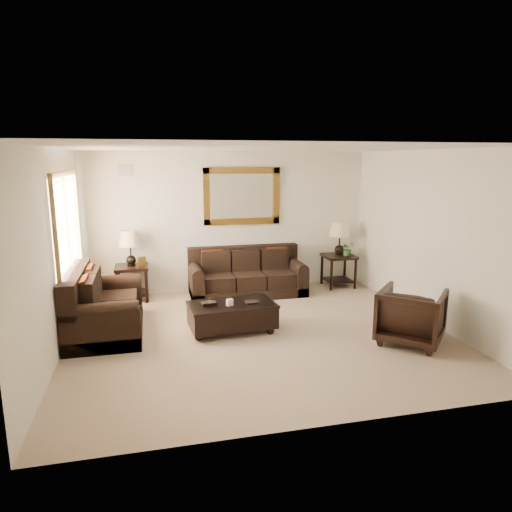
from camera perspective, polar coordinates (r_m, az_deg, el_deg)
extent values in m
cube|color=gray|center=(6.91, 0.40, -9.65)|extent=(5.50, 5.00, 0.01)
cube|color=white|center=(6.43, 0.44, 13.33)|extent=(5.50, 5.00, 0.01)
cube|color=beige|center=(8.96, -3.37, 4.27)|extent=(5.50, 0.01, 2.70)
cube|color=beige|center=(4.22, 8.50, -4.68)|extent=(5.50, 0.01, 2.70)
cube|color=beige|center=(6.48, -23.95, 0.27)|extent=(0.01, 5.00, 2.70)
cube|color=beige|center=(7.66, 20.85, 2.19)|extent=(0.01, 5.00, 2.70)
cube|color=white|center=(7.32, -22.72, 3.21)|extent=(0.01, 1.80, 1.50)
cube|color=brown|center=(7.24, -22.95, 9.40)|extent=(0.06, 1.96, 0.08)
cube|color=brown|center=(7.46, -21.97, -2.78)|extent=(0.06, 1.96, 0.08)
cube|color=brown|center=(6.39, -23.73, 1.98)|extent=(0.06, 0.08, 1.50)
cube|color=brown|center=(8.23, -21.45, 4.19)|extent=(0.06, 0.08, 1.50)
cube|color=brown|center=(7.31, -22.45, 3.22)|extent=(0.05, 0.05, 1.50)
cube|color=#462A0E|center=(8.92, -1.76, 7.48)|extent=(1.50, 0.06, 1.10)
cube|color=white|center=(8.93, -1.78, 7.49)|extent=(1.26, 0.01, 0.86)
cube|color=#999999|center=(8.73, -16.01, 10.23)|extent=(0.25, 0.02, 0.18)
cube|color=black|center=(8.79, -1.09, -4.26)|extent=(2.17, 0.94, 0.18)
cube|color=black|center=(9.00, -1.59, -0.09)|extent=(2.17, 0.22, 0.44)
cube|color=black|center=(8.62, -4.85, -3.11)|extent=(0.56, 0.77, 0.27)
cube|color=black|center=(8.72, -1.07, -2.89)|extent=(0.56, 0.77, 0.27)
cube|color=black|center=(8.85, 2.61, -2.67)|extent=(0.56, 0.77, 0.27)
cube|color=black|center=(8.60, -7.49, -3.54)|extent=(0.22, 0.94, 0.52)
cylinder|color=black|center=(8.54, -7.54, -1.84)|extent=(0.22, 0.92, 0.22)
cube|color=black|center=(9.00, 5.02, -2.79)|extent=(0.22, 0.94, 0.52)
cylinder|color=black|center=(8.93, 5.05, -1.16)|extent=(0.22, 0.92, 0.22)
cube|color=#61210C|center=(8.72, -5.42, -0.57)|extent=(0.42, 0.18, 0.43)
cube|color=#61210C|center=(8.97, 2.61, -0.17)|extent=(0.42, 0.18, 0.43)
cube|color=black|center=(7.28, -18.12, -8.32)|extent=(1.03, 1.73, 0.20)
cube|color=black|center=(7.14, -21.62, -3.63)|extent=(0.24, 1.73, 0.49)
cube|color=black|center=(6.90, -18.28, -7.30)|extent=(0.84, 0.60, 0.29)
cube|color=black|center=(7.50, -17.89, -5.74)|extent=(0.84, 0.60, 0.29)
cube|color=black|center=(6.52, -18.75, -8.99)|extent=(1.03, 0.24, 0.57)
cylinder|color=black|center=(6.42, -18.92, -6.60)|extent=(1.01, 0.24, 0.24)
cube|color=black|center=(7.93, -17.79, -5.18)|extent=(1.03, 0.24, 0.57)
cylinder|color=black|center=(7.85, -17.92, -3.18)|extent=(1.01, 0.24, 0.24)
cube|color=#61210C|center=(6.76, -20.36, -4.43)|extent=(0.20, 0.46, 0.47)
cube|color=#61210C|center=(7.47, -19.70, -2.86)|extent=(0.20, 0.46, 0.47)
cube|color=black|center=(8.64, -15.30, -1.37)|extent=(0.59, 0.59, 0.05)
cube|color=black|center=(8.76, -15.12, -4.48)|extent=(0.50, 0.50, 0.03)
cylinder|color=black|center=(8.48, -16.93, -3.95)|extent=(0.05, 0.05, 0.59)
cylinder|color=black|center=(8.46, -13.52, -3.80)|extent=(0.05, 0.05, 0.59)
cylinder|color=black|center=(8.97, -16.75, -3.09)|extent=(0.05, 0.05, 0.59)
cylinder|color=black|center=(8.95, -13.52, -2.94)|extent=(0.05, 0.05, 0.59)
sphere|color=black|center=(8.61, -15.35, -0.50)|extent=(0.18, 0.18, 0.18)
cylinder|color=black|center=(8.57, -15.42, 0.76)|extent=(0.03, 0.03, 0.39)
cone|color=tan|center=(8.53, -15.50, 2.17)|extent=(0.41, 0.41, 0.28)
cube|color=#462A0E|center=(8.50, -14.06, -0.70)|extent=(0.16, 0.11, 0.18)
cube|color=black|center=(9.38, 10.32, -0.02)|extent=(0.60, 0.60, 0.05)
cube|color=black|center=(9.50, 10.21, -2.96)|extent=(0.51, 0.51, 0.03)
cylinder|color=black|center=(9.13, 9.41, -2.44)|extent=(0.05, 0.05, 0.60)
cylinder|color=black|center=(9.34, 12.32, -2.23)|extent=(0.05, 0.05, 0.60)
cylinder|color=black|center=(9.59, 8.23, -1.70)|extent=(0.05, 0.05, 0.60)
cylinder|color=black|center=(9.79, 11.04, -1.52)|extent=(0.05, 0.05, 0.60)
sphere|color=black|center=(9.36, 10.36, 0.80)|extent=(0.19, 0.19, 0.19)
cylinder|color=black|center=(9.32, 10.40, 1.98)|extent=(0.03, 0.03, 0.39)
cone|color=tan|center=(9.29, 10.45, 3.31)|extent=(0.42, 0.42, 0.28)
sphere|color=black|center=(6.71, -7.17, -10.01)|extent=(0.12, 0.12, 0.12)
sphere|color=black|center=(6.89, 1.81, -9.31)|extent=(0.12, 0.12, 0.12)
sphere|color=black|center=(7.16, -7.60, -8.58)|extent=(0.12, 0.12, 0.12)
sphere|color=black|center=(7.33, 0.81, -7.98)|extent=(0.12, 0.12, 0.12)
cube|color=black|center=(6.93, -3.01, -7.33)|extent=(1.31, 0.78, 0.36)
cube|color=black|center=(6.88, -3.02, -6.08)|extent=(1.34, 0.80, 0.04)
cube|color=black|center=(6.87, -5.91, -5.87)|extent=(0.22, 0.16, 0.03)
cube|color=black|center=(6.88, -0.56, -5.79)|extent=(0.20, 0.15, 0.02)
cube|color=white|center=(6.76, -3.29, -5.81)|extent=(0.10, 0.08, 0.10)
imported|color=black|center=(6.81, 18.85, -6.80)|extent=(1.15, 1.15, 0.86)
imported|color=#2B581E|center=(9.31, 11.36, 0.74)|extent=(0.36, 0.37, 0.23)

